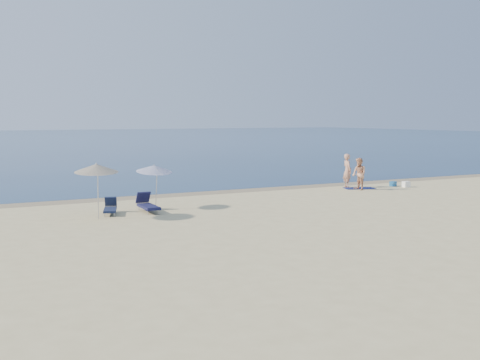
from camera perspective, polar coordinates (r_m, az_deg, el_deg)
name	(u,v)px	position (r m, az deg, el deg)	size (l,w,h in m)	color
sea	(36,140)	(111.20, -18.81, 3.61)	(240.00, 160.00, 0.01)	#0B2445
wet_sand_strip	(269,189)	(34.11, 2.79, -0.84)	(240.00, 1.60, 0.00)	#847254
person_left	(347,171)	(35.16, 10.14, 0.88)	(0.71, 0.47, 1.95)	tan
person_right	(359,174)	(34.14, 11.23, 0.57)	(0.87, 0.68, 1.79)	tan
beach_towel	(359,188)	(34.88, 11.26, -0.77)	(1.69, 0.94, 0.03)	#0E1546
white_bag	(406,184)	(36.19, 15.48, -0.39)	(0.39, 0.33, 0.33)	white
blue_cooler	(393,184)	(36.50, 14.31, -0.34)	(0.40, 0.28, 0.28)	#1C5D99
umbrella_near	(154,169)	(26.93, -8.13, 1.08)	(1.61, 1.63, 2.07)	silver
umbrella_far	(96,168)	(24.60, -13.47, 1.11)	(2.07, 2.08, 2.32)	silver
lounger_left	(110,208)	(25.83, -12.20, -2.63)	(0.96, 1.62, 0.68)	#161F3E
lounger_right	(148,205)	(26.14, -8.75, -2.36)	(0.67, 1.85, 0.81)	#16183E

